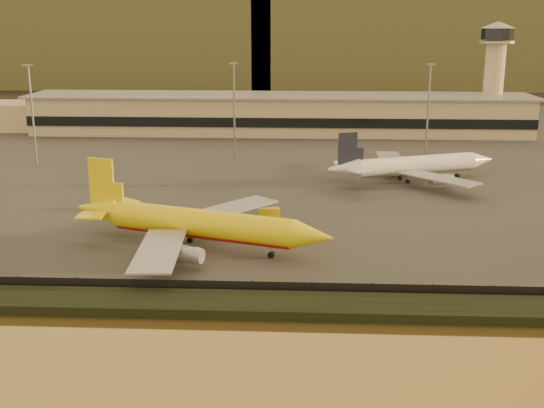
{
  "coord_description": "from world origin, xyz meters",
  "views": [
    {
      "loc": [
        9.03,
        -98.0,
        36.18
      ],
      "look_at": [
        3.4,
        12.0,
        6.41
      ],
      "focal_mm": 45.0,
      "sensor_mm": 36.0,
      "label": 1
    }
  ],
  "objects": [
    {
      "name": "gse_vehicle_white",
      "position": [
        -27.26,
        28.62,
        1.1
      ],
      "size": [
        4.34,
        2.98,
        1.79
      ],
      "primitive_type": "cube",
      "rotation": [
        0.0,
        0.0,
        -0.33
      ],
      "color": "silver",
      "rests_on": "tarmac"
    },
    {
      "name": "white_narrowbody_jet",
      "position": [
        33.71,
        57.03,
        3.83
      ],
      "size": [
        40.77,
        38.54,
        12.16
      ],
      "rotation": [
        0.0,
        0.0,
        0.37
      ],
      "color": "silver",
      "rests_on": "tarmac"
    },
    {
      "name": "gse_vehicle_yellow",
      "position": [
        2.21,
        25.16,
        1.09
      ],
      "size": [
        4.2,
        2.42,
        1.78
      ],
      "primitive_type": "cube",
      "rotation": [
        0.0,
        0.0,
        0.17
      ],
      "color": "yellow",
      "rests_on": "tarmac"
    },
    {
      "name": "tarmac",
      "position": [
        0.0,
        95.0,
        0.1
      ],
      "size": [
        320.0,
        220.0,
        0.2
      ],
      "primitive_type": "cube",
      "color": "#2D2D2D",
      "rests_on": "ground"
    },
    {
      "name": "control_tower",
      "position": [
        70.0,
        131.0,
        21.66
      ],
      "size": [
        11.2,
        11.2,
        35.5
      ],
      "color": "tan",
      "rests_on": "tarmac"
    },
    {
      "name": "perimeter_fence",
      "position": [
        0.0,
        -13.0,
        1.3
      ],
      "size": [
        300.0,
        0.05,
        2.2
      ],
      "primitive_type": "cube",
      "color": "black",
      "rests_on": "tarmac"
    },
    {
      "name": "dhl_cargo_jet",
      "position": [
        -8.44,
        6.74,
        4.28
      ],
      "size": [
        44.63,
        42.52,
        13.65
      ],
      "rotation": [
        0.0,
        0.0,
        -0.32
      ],
      "color": "yellow",
      "rests_on": "tarmac"
    },
    {
      "name": "terminal_building",
      "position": [
        -14.52,
        125.55,
        6.25
      ],
      "size": [
        202.0,
        25.0,
        12.6
      ],
      "color": "tan",
      "rests_on": "tarmac"
    },
    {
      "name": "apron_light_masts",
      "position": [
        15.0,
        75.0,
        15.7
      ],
      "size": [
        152.2,
        12.2,
        25.4
      ],
      "color": "slate",
      "rests_on": "tarmac"
    },
    {
      "name": "embankment",
      "position": [
        0.0,
        -17.0,
        0.7
      ],
      "size": [
        320.0,
        7.0,
        1.4
      ],
      "primitive_type": "cube",
      "color": "black",
      "rests_on": "ground"
    },
    {
      "name": "ground",
      "position": [
        0.0,
        0.0,
        0.0
      ],
      "size": [
        900.0,
        900.0,
        0.0
      ],
      "primitive_type": "plane",
      "color": "black",
      "rests_on": "ground"
    },
    {
      "name": "distant_hills",
      "position": [
        -20.74,
        340.0,
        31.39
      ],
      "size": [
        470.0,
        160.0,
        70.0
      ],
      "color": "brown",
      "rests_on": "ground"
    }
  ]
}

